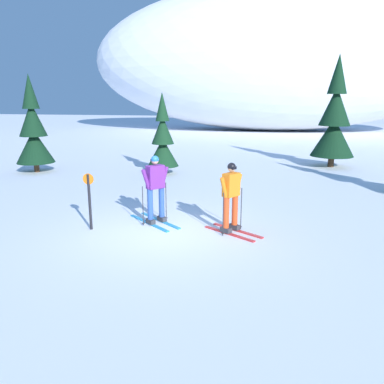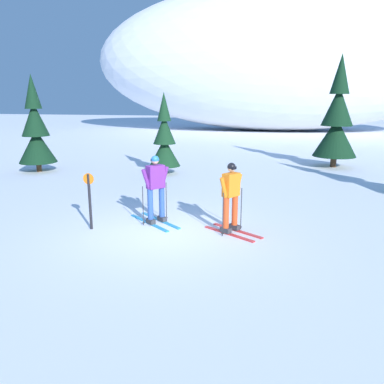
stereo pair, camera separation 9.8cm
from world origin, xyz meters
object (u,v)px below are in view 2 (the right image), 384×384
(pine_tree_center_right, at_px, (337,121))
(pine_tree_center_left, at_px, (165,140))
(pine_tree_far_left, at_px, (36,132))
(trail_marker_post, at_px, (90,198))
(skier_orange_jacket, at_px, (231,196))
(skier_purple_jacket, at_px, (156,188))

(pine_tree_center_right, bearing_deg, pine_tree_center_left, -156.28)
(pine_tree_center_left, relative_size, pine_tree_center_right, 0.67)
(pine_tree_far_left, relative_size, trail_marker_post, 2.94)
(skier_orange_jacket, bearing_deg, pine_tree_center_left, 117.50)
(pine_tree_center_left, distance_m, pine_tree_center_right, 8.25)
(skier_orange_jacket, distance_m, pine_tree_far_left, 11.39)
(pine_tree_center_right, bearing_deg, skier_orange_jacket, -110.47)
(skier_purple_jacket, xyz_separation_m, pine_tree_far_left, (-7.38, 6.06, 0.82))
(pine_tree_far_left, height_order, trail_marker_post, pine_tree_far_left)
(skier_orange_jacket, height_order, pine_tree_far_left, pine_tree_far_left)
(pine_tree_center_right, height_order, trail_marker_post, pine_tree_center_right)
(skier_purple_jacket, relative_size, pine_tree_center_right, 0.35)
(skier_orange_jacket, bearing_deg, trail_marker_post, -171.94)
(trail_marker_post, bearing_deg, pine_tree_center_left, 91.01)
(skier_purple_jacket, distance_m, trail_marker_post, 1.71)
(skier_orange_jacket, xyz_separation_m, pine_tree_center_left, (-3.66, 7.04, 0.54))
(skier_purple_jacket, xyz_separation_m, pine_tree_center_left, (-1.63, 6.73, 0.50))
(pine_tree_far_left, height_order, pine_tree_center_left, pine_tree_far_left)
(skier_orange_jacket, height_order, pine_tree_center_right, pine_tree_center_right)
(pine_tree_center_right, xyz_separation_m, trail_marker_post, (-7.39, -10.85, -1.37))
(skier_orange_jacket, bearing_deg, pine_tree_center_right, 69.53)
(skier_purple_jacket, xyz_separation_m, pine_tree_center_right, (5.90, 10.04, 1.22))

